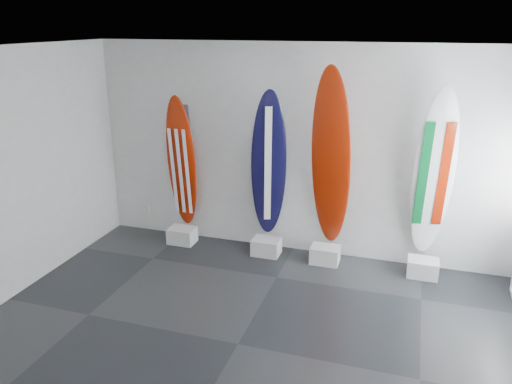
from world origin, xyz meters
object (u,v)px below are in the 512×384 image
(surfboard_swiss, at_px, (331,159))
(surfboard_italy, at_px, (433,175))
(surfboard_navy, at_px, (269,166))
(surfboard_usa, at_px, (182,163))

(surfboard_swiss, distance_m, surfboard_italy, 1.32)
(surfboard_navy, relative_size, surfboard_swiss, 0.87)
(surfboard_usa, height_order, surfboard_navy, surfboard_navy)
(surfboard_usa, height_order, surfboard_italy, surfboard_italy)
(surfboard_italy, bearing_deg, surfboard_usa, 168.48)
(surfboard_navy, distance_m, surfboard_swiss, 0.88)
(surfboard_usa, distance_m, surfboard_italy, 3.54)
(surfboard_usa, distance_m, surfboard_swiss, 2.23)
(surfboard_usa, relative_size, surfboard_italy, 0.88)
(surfboard_swiss, bearing_deg, surfboard_italy, 13.52)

